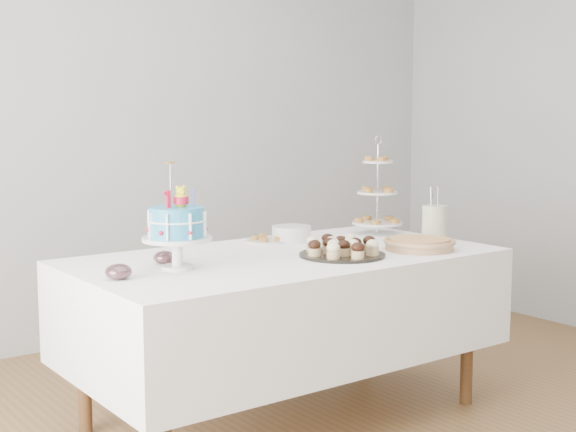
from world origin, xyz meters
TOP-DOWN VIEW (x-y plane):
  - walls at (0.00, 0.00)m, footprint 5.04×4.04m
  - table at (0.00, 0.30)m, footprint 1.92×1.02m
  - birthday_cake at (-0.56, 0.28)m, footprint 0.29×0.29m
  - cupcake_tray at (0.18, 0.11)m, footprint 0.39×0.39m
  - pie at (0.58, 0.03)m, footprint 0.34×0.34m
  - tiered_stand at (0.78, 0.53)m, footprint 0.27×0.27m
  - plate_stack at (0.26, 0.60)m, footprint 0.20×0.20m
  - pastry_plate at (0.14, 0.64)m, footprint 0.22×0.22m
  - jam_bowl_a at (-0.84, 0.24)m, footprint 0.10×0.10m
  - jam_bowl_b at (-0.55, 0.42)m, footprint 0.09×0.09m
  - utensil_pitcher at (0.84, 0.18)m, footprint 0.13×0.12m

SIDE VIEW (x-z plane):
  - table at x=0.00m, z-range 0.16..0.93m
  - pastry_plate at x=0.14m, z-range 0.77..0.80m
  - jam_bowl_b at x=-0.55m, z-range 0.77..0.82m
  - jam_bowl_a at x=-0.84m, z-range 0.77..0.83m
  - pie at x=0.58m, z-range 0.77..0.83m
  - plate_stack at x=0.26m, z-range 0.77..0.85m
  - cupcake_tray at x=0.18m, z-range 0.77..0.86m
  - utensil_pitcher at x=0.84m, z-range 0.73..1.00m
  - birthday_cake at x=-0.56m, z-range 0.67..1.11m
  - tiered_stand at x=0.78m, z-range 0.73..1.25m
  - walls at x=0.00m, z-range 0.00..2.70m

